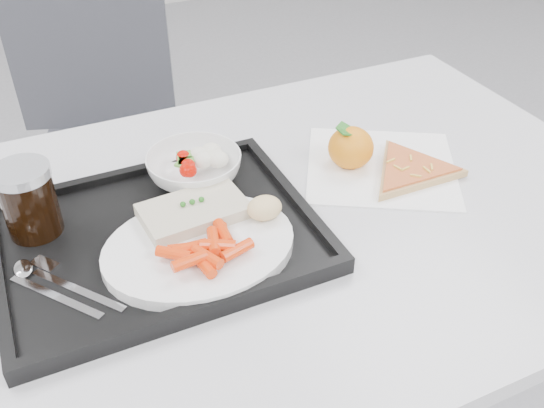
{
  "coord_description": "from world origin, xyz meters",
  "views": [
    {
      "loc": [
        -0.31,
        -0.37,
        1.33
      ],
      "look_at": [
        0.0,
        0.3,
        0.77
      ],
      "focal_mm": 40.0,
      "sensor_mm": 36.0,
      "label": 1
    }
  ],
  "objects_px": {
    "tangerine": "(351,147)",
    "chair": "(108,120)",
    "dinner_plate": "(199,248)",
    "tray": "(158,238)",
    "table": "(271,246)",
    "salad_bowl": "(194,168)",
    "cola_glass": "(28,199)",
    "pizza_slice": "(411,170)"
  },
  "relations": [
    {
      "from": "tangerine",
      "to": "chair",
      "type": "bearing_deg",
      "value": 111.7
    },
    {
      "from": "dinner_plate",
      "to": "tray",
      "type": "bearing_deg",
      "value": 124.2
    },
    {
      "from": "chair",
      "to": "tray",
      "type": "relative_size",
      "value": 2.07
    },
    {
      "from": "table",
      "to": "tangerine",
      "type": "bearing_deg",
      "value": 20.67
    },
    {
      "from": "salad_bowl",
      "to": "cola_glass",
      "type": "xyz_separation_m",
      "value": [
        -0.25,
        -0.03,
        0.03
      ]
    },
    {
      "from": "tangerine",
      "to": "cola_glass",
      "type": "bearing_deg",
      "value": 177.62
    },
    {
      "from": "table",
      "to": "tangerine",
      "type": "relative_size",
      "value": 13.05
    },
    {
      "from": "tray",
      "to": "tangerine",
      "type": "height_order",
      "value": "tangerine"
    },
    {
      "from": "cola_glass",
      "to": "pizza_slice",
      "type": "distance_m",
      "value": 0.6
    },
    {
      "from": "chair",
      "to": "dinner_plate",
      "type": "bearing_deg",
      "value": -91.65
    },
    {
      "from": "table",
      "to": "dinner_plate",
      "type": "relative_size",
      "value": 4.44
    },
    {
      "from": "tray",
      "to": "cola_glass",
      "type": "distance_m",
      "value": 0.19
    },
    {
      "from": "table",
      "to": "pizza_slice",
      "type": "bearing_deg",
      "value": -0.34
    },
    {
      "from": "tray",
      "to": "dinner_plate",
      "type": "height_order",
      "value": "dinner_plate"
    },
    {
      "from": "salad_bowl",
      "to": "table",
      "type": "bearing_deg",
      "value": -54.48
    },
    {
      "from": "chair",
      "to": "dinner_plate",
      "type": "xyz_separation_m",
      "value": [
        -0.02,
        -0.86,
        0.24
      ]
    },
    {
      "from": "cola_glass",
      "to": "tray",
      "type": "bearing_deg",
      "value": -28.09
    },
    {
      "from": "tray",
      "to": "pizza_slice",
      "type": "xyz_separation_m",
      "value": [
        0.44,
        -0.01,
        0.0
      ]
    },
    {
      "from": "dinner_plate",
      "to": "pizza_slice",
      "type": "relative_size",
      "value": 0.96
    },
    {
      "from": "dinner_plate",
      "to": "tangerine",
      "type": "xyz_separation_m",
      "value": [
        0.32,
        0.12,
        0.01
      ]
    },
    {
      "from": "salad_bowl",
      "to": "tangerine",
      "type": "relative_size",
      "value": 1.65
    },
    {
      "from": "dinner_plate",
      "to": "cola_glass",
      "type": "bearing_deg",
      "value": 143.71
    },
    {
      "from": "table",
      "to": "tray",
      "type": "distance_m",
      "value": 0.19
    },
    {
      "from": "table",
      "to": "pizza_slice",
      "type": "height_order",
      "value": "pizza_slice"
    },
    {
      "from": "table",
      "to": "salad_bowl",
      "type": "height_order",
      "value": "salad_bowl"
    },
    {
      "from": "salad_bowl",
      "to": "pizza_slice",
      "type": "xyz_separation_m",
      "value": [
        0.34,
        -0.12,
        -0.03
      ]
    },
    {
      "from": "dinner_plate",
      "to": "cola_glass",
      "type": "distance_m",
      "value": 0.25
    },
    {
      "from": "chair",
      "to": "salad_bowl",
      "type": "xyz_separation_m",
      "value": [
        0.03,
        -0.68,
        0.25
      ]
    },
    {
      "from": "chair",
      "to": "tray",
      "type": "height_order",
      "value": "chair"
    },
    {
      "from": "table",
      "to": "chair",
      "type": "relative_size",
      "value": 1.29
    },
    {
      "from": "dinner_plate",
      "to": "cola_glass",
      "type": "relative_size",
      "value": 2.5
    },
    {
      "from": "salad_bowl",
      "to": "cola_glass",
      "type": "relative_size",
      "value": 1.41
    },
    {
      "from": "dinner_plate",
      "to": "salad_bowl",
      "type": "relative_size",
      "value": 1.78
    },
    {
      "from": "table",
      "to": "cola_glass",
      "type": "distance_m",
      "value": 0.37
    },
    {
      "from": "cola_glass",
      "to": "tangerine",
      "type": "bearing_deg",
      "value": -2.38
    },
    {
      "from": "salad_bowl",
      "to": "pizza_slice",
      "type": "relative_size",
      "value": 0.54
    },
    {
      "from": "tray",
      "to": "tangerine",
      "type": "relative_size",
      "value": 4.89
    },
    {
      "from": "salad_bowl",
      "to": "pizza_slice",
      "type": "height_order",
      "value": "salad_bowl"
    },
    {
      "from": "dinner_plate",
      "to": "salad_bowl",
      "type": "height_order",
      "value": "salad_bowl"
    },
    {
      "from": "salad_bowl",
      "to": "cola_glass",
      "type": "height_order",
      "value": "cola_glass"
    },
    {
      "from": "chair",
      "to": "pizza_slice",
      "type": "xyz_separation_m",
      "value": [
        0.37,
        -0.8,
        0.22
      ]
    },
    {
      "from": "salad_bowl",
      "to": "tangerine",
      "type": "distance_m",
      "value": 0.27
    }
  ]
}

